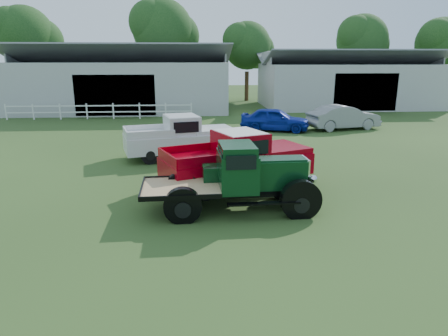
{
  "coord_description": "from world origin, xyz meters",
  "views": [
    {
      "loc": [
        -0.71,
        -11.34,
        4.5
      ],
      "look_at": [
        0.2,
        1.2,
        1.05
      ],
      "focal_mm": 32.0,
      "sensor_mm": 36.0,
      "label": 1
    }
  ],
  "objects_px": {
    "red_pickup": "(237,159)",
    "misc_car_blue": "(275,119)",
    "vintage_flatbed": "(234,178)",
    "white_pickup": "(180,137)",
    "misc_car_grey": "(343,117)"
  },
  "relations": [
    {
      "from": "red_pickup",
      "to": "white_pickup",
      "type": "xyz_separation_m",
      "value": [
        -2.21,
        4.59,
        -0.05
      ]
    },
    {
      "from": "white_pickup",
      "to": "misc_car_grey",
      "type": "bearing_deg",
      "value": 19.15
    },
    {
      "from": "red_pickup",
      "to": "misc_car_grey",
      "type": "distance_m",
      "value": 14.22
    },
    {
      "from": "red_pickup",
      "to": "misc_car_blue",
      "type": "relative_size",
      "value": 1.28
    },
    {
      "from": "misc_car_blue",
      "to": "red_pickup",
      "type": "bearing_deg",
      "value": 179.39
    },
    {
      "from": "red_pickup",
      "to": "vintage_flatbed",
      "type": "bearing_deg",
      "value": -120.62
    },
    {
      "from": "red_pickup",
      "to": "misc_car_grey",
      "type": "height_order",
      "value": "red_pickup"
    },
    {
      "from": "vintage_flatbed",
      "to": "misc_car_blue",
      "type": "bearing_deg",
      "value": 71.68
    },
    {
      "from": "vintage_flatbed",
      "to": "red_pickup",
      "type": "xyz_separation_m",
      "value": [
        0.36,
        2.41,
        -0.02
      ]
    },
    {
      "from": "white_pickup",
      "to": "misc_car_blue",
      "type": "relative_size",
      "value": 1.21
    },
    {
      "from": "red_pickup",
      "to": "misc_car_blue",
      "type": "height_order",
      "value": "red_pickup"
    },
    {
      "from": "vintage_flatbed",
      "to": "misc_car_blue",
      "type": "distance_m",
      "value": 14.29
    },
    {
      "from": "red_pickup",
      "to": "white_pickup",
      "type": "height_order",
      "value": "red_pickup"
    },
    {
      "from": "vintage_flatbed",
      "to": "misc_car_blue",
      "type": "relative_size",
      "value": 1.2
    },
    {
      "from": "misc_car_blue",
      "to": "misc_car_grey",
      "type": "distance_m",
      "value": 4.61
    }
  ]
}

